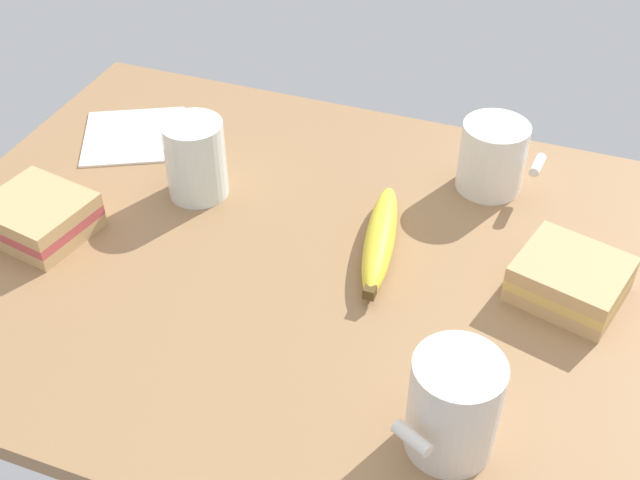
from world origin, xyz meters
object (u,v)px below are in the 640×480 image
(coffee_mug_milky, at_px, (493,156))
(glass_of_milk, at_px, (196,161))
(sandwich_main, at_px, (570,279))
(paper_napkin, at_px, (134,136))
(sandwich_side, at_px, (39,217))
(banana, at_px, (380,238))
(coffee_mug_black, at_px, (454,405))

(coffee_mug_milky, distance_m, glass_of_milk, 0.35)
(sandwich_main, relative_size, paper_napkin, 0.97)
(sandwich_main, height_order, glass_of_milk, glass_of_milk)
(coffee_mug_milky, xyz_separation_m, sandwich_main, (0.11, -0.16, -0.02))
(sandwich_main, height_order, paper_napkin, sandwich_main)
(sandwich_side, xyz_separation_m, glass_of_milk, (0.13, 0.13, 0.02))
(paper_napkin, bearing_deg, sandwich_main, -10.65)
(glass_of_milk, bearing_deg, sandwich_side, -135.29)
(coffee_mug_milky, height_order, sandwich_side, coffee_mug_milky)
(banana, xyz_separation_m, paper_napkin, (-0.37, 0.11, -0.01))
(banana, bearing_deg, sandwich_side, -164.30)
(sandwich_side, relative_size, banana, 0.66)
(sandwich_main, distance_m, banana, 0.20)
(coffee_mug_milky, bearing_deg, sandwich_main, -54.86)
(glass_of_milk, height_order, banana, glass_of_milk)
(coffee_mug_milky, height_order, glass_of_milk, glass_of_milk)
(coffee_mug_black, relative_size, sandwich_side, 0.81)
(glass_of_milk, bearing_deg, coffee_mug_milky, 22.19)
(sandwich_main, distance_m, paper_napkin, 0.58)
(sandwich_main, bearing_deg, coffee_mug_black, -108.18)
(paper_napkin, bearing_deg, glass_of_milk, -30.25)
(sandwich_main, bearing_deg, coffee_mug_milky, 125.14)
(banana, relative_size, paper_napkin, 1.43)
(sandwich_main, bearing_deg, paper_napkin, 169.35)
(coffee_mug_milky, relative_size, glass_of_milk, 1.05)
(sandwich_side, bearing_deg, coffee_mug_black, -13.58)
(paper_napkin, bearing_deg, coffee_mug_black, -33.32)
(coffee_mug_black, relative_size, coffee_mug_milky, 0.99)
(sandwich_side, relative_size, glass_of_milk, 1.28)
(banana, bearing_deg, coffee_mug_milky, 60.79)
(sandwich_main, bearing_deg, banana, 179.58)
(banana, bearing_deg, paper_napkin, 164.02)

